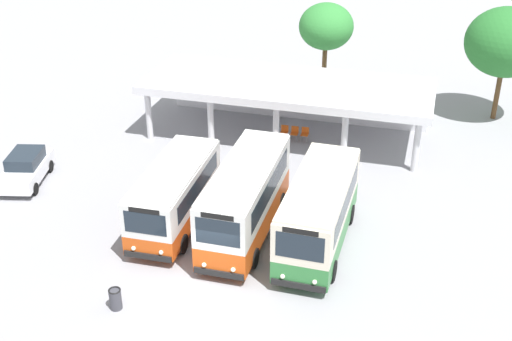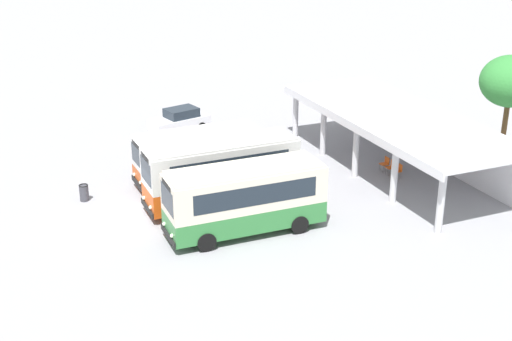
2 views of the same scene
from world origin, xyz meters
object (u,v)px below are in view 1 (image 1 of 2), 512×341
(waiting_chair_middle_seat, at_px, (305,133))
(parked_car_flank, at_px, (26,168))
(city_bus_second_in_row, at_px, (245,197))
(waiting_chair_second_from_end, at_px, (295,132))
(waiting_chair_end_by_column, at_px, (284,131))
(city_bus_nearest_orange, at_px, (175,193))
(city_bus_middle_cream, at_px, (319,210))
(litter_bin_apron, at_px, (115,299))

(waiting_chair_middle_seat, bearing_deg, parked_car_flank, -145.56)
(city_bus_second_in_row, distance_m, waiting_chair_second_from_end, 10.53)
(parked_car_flank, height_order, waiting_chair_end_by_column, parked_car_flank)
(city_bus_nearest_orange, relative_size, city_bus_middle_cream, 0.94)
(city_bus_nearest_orange, xyz_separation_m, litter_bin_apron, (0.02, -6.36, -1.21))
(city_bus_nearest_orange, distance_m, waiting_chair_middle_seat, 11.36)
(litter_bin_apron, bearing_deg, waiting_chair_end_by_column, 81.14)
(city_bus_nearest_orange, relative_size, parked_car_flank, 1.65)
(city_bus_second_in_row, distance_m, litter_bin_apron, 7.44)
(city_bus_second_in_row, bearing_deg, waiting_chair_middle_seat, 87.10)
(waiting_chair_second_from_end, bearing_deg, litter_bin_apron, -100.87)
(city_bus_middle_cream, xyz_separation_m, litter_bin_apron, (-6.69, -6.42, -1.36))
(city_bus_second_in_row, relative_size, parked_car_flank, 1.84)
(city_bus_second_in_row, distance_m, waiting_chair_middle_seat, 10.58)
(city_bus_second_in_row, bearing_deg, city_bus_nearest_orange, -177.76)
(city_bus_second_in_row, distance_m, parked_car_flank, 12.59)
(waiting_chair_end_by_column, height_order, waiting_chair_middle_seat, same)
(city_bus_middle_cream, xyz_separation_m, waiting_chair_second_from_end, (-3.44, 10.51, -1.29))
(city_bus_second_in_row, height_order, city_bus_middle_cream, city_bus_second_in_row)
(city_bus_middle_cream, distance_m, waiting_chair_middle_seat, 11.00)
(parked_car_flank, xyz_separation_m, litter_bin_apron, (9.11, -8.07, -0.37))
(city_bus_middle_cream, bearing_deg, waiting_chair_end_by_column, 111.12)
(waiting_chair_end_by_column, bearing_deg, waiting_chair_middle_seat, 2.63)
(city_bus_nearest_orange, xyz_separation_m, waiting_chair_end_by_column, (2.66, 10.55, -1.14))
(city_bus_second_in_row, xyz_separation_m, litter_bin_apron, (-3.33, -6.49, -1.45))
(parked_car_flank, bearing_deg, litter_bin_apron, -41.54)
(city_bus_nearest_orange, height_order, waiting_chair_middle_seat, city_bus_nearest_orange)
(city_bus_middle_cream, bearing_deg, waiting_chair_middle_seat, 105.00)
(waiting_chair_middle_seat, bearing_deg, city_bus_middle_cream, -75.00)
(city_bus_nearest_orange, xyz_separation_m, waiting_chair_middle_seat, (3.89, 10.61, -1.14))
(city_bus_second_in_row, relative_size, litter_bin_apron, 8.89)
(city_bus_nearest_orange, height_order, city_bus_middle_cream, city_bus_middle_cream)
(city_bus_middle_cream, relative_size, litter_bin_apron, 8.48)
(city_bus_second_in_row, height_order, waiting_chair_middle_seat, city_bus_second_in_row)
(waiting_chair_end_by_column, xyz_separation_m, waiting_chair_middle_seat, (1.23, 0.06, 0.00))
(parked_car_flank, distance_m, waiting_chair_middle_seat, 15.74)
(parked_car_flank, bearing_deg, city_bus_second_in_row, -7.24)
(waiting_chair_middle_seat, bearing_deg, litter_bin_apron, -102.83)
(parked_car_flank, distance_m, litter_bin_apron, 12.18)
(city_bus_second_in_row, distance_m, city_bus_middle_cream, 3.36)
(waiting_chair_middle_seat, height_order, litter_bin_apron, litter_bin_apron)
(city_bus_middle_cream, relative_size, waiting_chair_middle_seat, 8.88)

